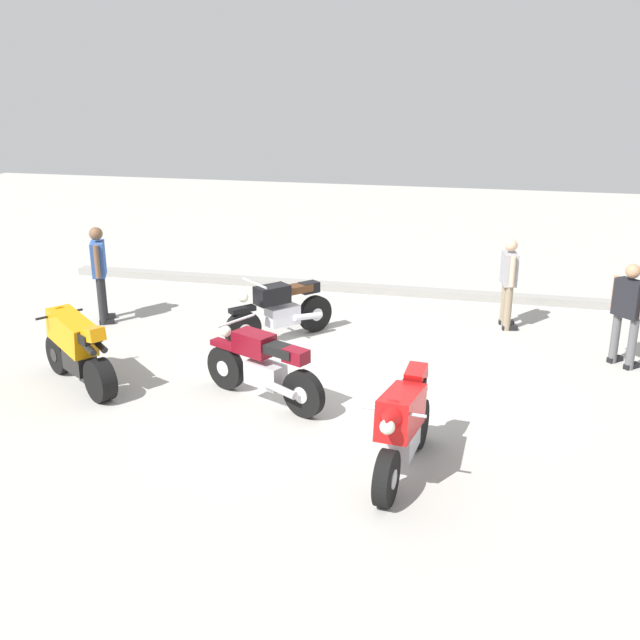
{
  "coord_description": "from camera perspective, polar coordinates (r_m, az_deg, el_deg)",
  "views": [
    {
      "loc": [
        2.0,
        -9.82,
        4.27
      ],
      "look_at": [
        -0.46,
        0.43,
        0.75
      ],
      "focal_mm": 41.28,
      "sensor_mm": 36.0,
      "label": 1
    }
  ],
  "objects": [
    {
      "name": "ground_plane",
      "position": [
        10.89,
        1.82,
        -4.62
      ],
      "size": [
        40.0,
        40.0,
        0.0
      ],
      "primitive_type": "plane",
      "color": "#ADAAA3"
    },
    {
      "name": "curb_edge",
      "position": [
        15.15,
        5.37,
        2.31
      ],
      "size": [
        14.0,
        0.3,
        0.15
      ],
      "primitive_type": "cube",
      "color": "gray",
      "rests_on": "ground"
    },
    {
      "name": "motorcycle_maroon_cruiser",
      "position": [
        10.0,
        -4.44,
        -3.62
      ],
      "size": [
        1.94,
        1.05,
        1.09
      ],
      "rotation": [
        0.0,
        0.0,
        2.7
      ],
      "color": "black",
      "rests_on": "ground"
    },
    {
      "name": "motorcycle_red_sportbike",
      "position": [
        8.26,
        6.41,
        -8.1
      ],
      "size": [
        0.7,
        1.96,
        1.14
      ],
      "rotation": [
        0.0,
        0.0,
        4.6
      ],
      "color": "black",
      "rests_on": "ground"
    },
    {
      "name": "motorcycle_black_cruiser",
      "position": [
        12.35,
        -3.06,
        0.77
      ],
      "size": [
        1.44,
        1.67,
        1.09
      ],
      "rotation": [
        0.0,
        0.0,
        4.01
      ],
      "color": "black",
      "rests_on": "ground"
    },
    {
      "name": "motorcycle_orange_sportbike",
      "position": [
        11.03,
        -18.37,
        -1.99
      ],
      "size": [
        1.72,
        1.26,
        1.14
      ],
      "rotation": [
        0.0,
        0.0,
        2.54
      ],
      "color": "black",
      "rests_on": "ground"
    },
    {
      "name": "person_in_black_shirt",
      "position": [
        12.01,
        22.76,
        0.76
      ],
      "size": [
        0.52,
        0.55,
        1.62
      ],
      "rotation": [
        0.0,
        0.0,
        0.72
      ],
      "color": "#59595B",
      "rests_on": "ground"
    },
    {
      "name": "person_in_blue_shirt",
      "position": [
        13.7,
        -16.74,
        3.88
      ],
      "size": [
        0.47,
        0.64,
        1.74
      ],
      "rotation": [
        0.0,
        0.0,
        0.44
      ],
      "color": "#262628",
      "rests_on": "ground"
    },
    {
      "name": "person_in_gray_shirt",
      "position": [
        13.25,
        14.41,
        3.15
      ],
      "size": [
        0.38,
        0.63,
        1.6
      ],
      "rotation": [
        0.0,
        0.0,
        0.19
      ],
      "color": "gray",
      "rests_on": "ground"
    }
  ]
}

